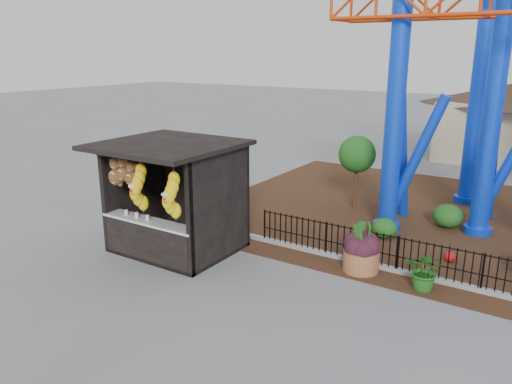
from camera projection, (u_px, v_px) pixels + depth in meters
The scene contains 9 objects.
ground at pixel (240, 291), 11.84m from camera, with size 120.00×120.00×0.00m, color slate.
mulch_bed at pixel (482, 226), 16.20m from camera, with size 18.00×12.00×0.02m, color #331E11.
curb at pixel (445, 282), 12.15m from camera, with size 18.00×0.18×0.12m, color gray.
prize_booth at pixel (169, 200), 13.74m from camera, with size 3.50×3.40×3.12m.
picket_fence at pixel (487, 274), 11.56m from camera, with size 12.20×0.06×1.00m, color black, non-canonical shape.
terracotta_planter at pixel (361, 260), 12.83m from camera, with size 0.92×0.92×0.58m, color #985C37.
planter_foliage at pixel (362, 238), 12.67m from camera, with size 0.70×0.70×0.64m, color black.
potted_plant at pixel (426, 271), 11.74m from camera, with size 0.90×0.78×1.00m, color #204F17.
landscaping at pixel (482, 239), 14.14m from camera, with size 8.71×3.78×0.75m.
Camera 1 is at (6.17, -8.81, 5.49)m, focal length 35.00 mm.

